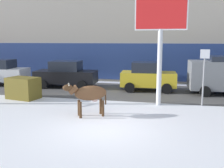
# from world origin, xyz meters

# --- Properties ---
(ground_plane) EXTENTS (120.00, 120.00, 0.00)m
(ground_plane) POSITION_xyz_m (0.00, 0.00, 0.00)
(ground_plane) COLOR white
(road_strip) EXTENTS (60.00, 5.60, 0.01)m
(road_strip) POSITION_xyz_m (0.00, 7.33, 0.00)
(road_strip) COLOR #514F4C
(road_strip) RESTS_ON ground
(building_facade) EXTENTS (44.00, 6.10, 13.00)m
(building_facade) POSITION_xyz_m (0.00, 13.95, 6.48)
(building_facade) COLOR #A39989
(building_facade) RESTS_ON ground
(cow_brown) EXTENTS (1.86, 1.28, 1.54)m
(cow_brown) POSITION_xyz_m (-1.04, 1.50, 0.99)
(cow_brown) COLOR brown
(cow_brown) RESTS_ON ground
(billboard) EXTENTS (2.52, 0.25, 5.56)m
(billboard) POSITION_xyz_m (1.79, 4.16, 4.31)
(billboard) COLOR silver
(billboard) RESTS_ON ground
(car_white_hatchback) EXTENTS (3.61, 2.12, 1.86)m
(car_white_hatchback) POSITION_xyz_m (-9.68, 7.75, 0.93)
(car_white_hatchback) COLOR white
(car_white_hatchback) RESTS_ON ground
(car_black_sedan) EXTENTS (4.31, 2.21, 1.84)m
(car_black_sedan) POSITION_xyz_m (-4.75, 7.87, 0.91)
(car_black_sedan) COLOR black
(car_black_sedan) RESTS_ON ground
(car_yellow_hatchback) EXTENTS (3.61, 2.12, 1.86)m
(car_yellow_hatchback) POSITION_xyz_m (0.91, 7.85, 0.93)
(car_yellow_hatchback) COLOR gold
(car_yellow_hatchback) RESTS_ON ground
(pedestrian_near_billboard) EXTENTS (0.36, 0.24, 1.73)m
(pedestrian_near_billboard) POSITION_xyz_m (0.42, 10.21, 0.88)
(pedestrian_near_billboard) COLOR #282833
(pedestrian_near_billboard) RESTS_ON ground
(dumpster) EXTENTS (1.88, 1.41, 1.20)m
(dumpster) POSITION_xyz_m (-5.71, 3.97, 0.60)
(dumpster) COLOR brown
(dumpster) RESTS_ON ground
(street_sign) EXTENTS (0.44, 0.08, 2.82)m
(street_sign) POSITION_xyz_m (3.95, 4.45, 1.67)
(street_sign) COLOR gray
(street_sign) RESTS_ON ground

